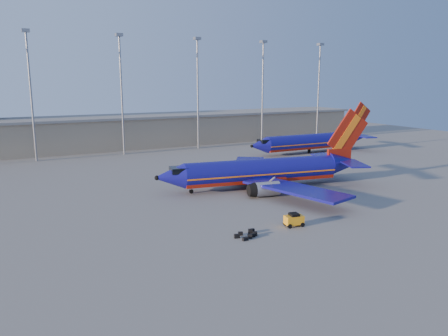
% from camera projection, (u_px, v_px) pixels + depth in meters
% --- Properties ---
extents(ground, '(220.00, 220.00, 0.00)m').
position_uv_depth(ground, '(232.00, 194.00, 69.79)').
color(ground, slate).
rests_on(ground, ground).
extents(terminal_building, '(122.00, 16.00, 8.50)m').
position_uv_depth(terminal_building, '(165.00, 129.00, 123.85)').
color(terminal_building, gray).
rests_on(terminal_building, ground).
extents(light_mast_row, '(101.60, 1.60, 28.65)m').
position_uv_depth(light_mast_row, '(161.00, 82.00, 108.53)').
color(light_mast_row, gray).
rests_on(light_mast_row, ground).
extents(aircraft_main, '(38.21, 36.47, 13.01)m').
position_uv_depth(aircraft_main, '(266.00, 171.00, 73.69)').
color(aircraft_main, navy).
rests_on(aircraft_main, ground).
extents(aircraft_second, '(36.50, 14.22, 12.36)m').
position_uv_depth(aircraft_second, '(313.00, 141.00, 109.40)').
color(aircraft_second, navy).
rests_on(aircraft_second, ground).
extents(baggage_tug, '(2.50, 1.74, 1.66)m').
position_uv_depth(baggage_tug, '(294.00, 219.00, 54.40)').
color(baggage_tug, orange).
rests_on(baggage_tug, ground).
extents(luggage_pile, '(3.20, 2.33, 0.55)m').
position_uv_depth(luggage_pile, '(248.00, 235.00, 50.88)').
color(luggage_pile, black).
rests_on(luggage_pile, ground).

